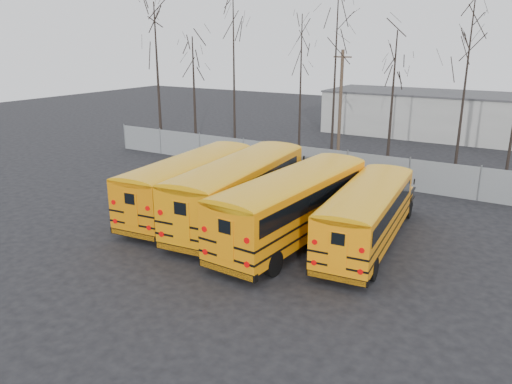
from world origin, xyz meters
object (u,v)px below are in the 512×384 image
Objects in this scene: bus_a at (192,179)px; bus_c at (296,200)px; utility_pole_left at (340,102)px; bus_b at (241,185)px; bus_d at (368,210)px.

bus_a is 6.49m from bus_c.
bus_b is at bearing -83.59° from utility_pole_left.
bus_c is at bearing -166.33° from bus_d.
bus_b is 3.50m from bus_c.
utility_pole_left is at bearing 90.65° from bus_b.
bus_d is (6.49, 0.30, -0.27)m from bus_b.
bus_c is at bearing -10.63° from bus_a.
bus_b is 1.03× the size of bus_c.
bus_a is at bearing -93.87° from utility_pole_left.
bus_c is (3.41, -0.76, -0.05)m from bus_b.
bus_b is 1.16× the size of bus_d.
bus_c is 3.26m from bus_d.
bus_a is 1.38× the size of utility_pole_left.
bus_d is at bearing -2.39° from bus_b.
bus_b is at bearing 170.99° from bus_c.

